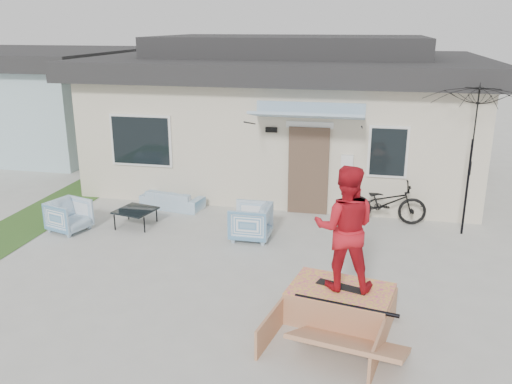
% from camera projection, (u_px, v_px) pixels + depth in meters
% --- Properties ---
extents(ground, '(90.00, 90.00, 0.00)m').
position_uv_depth(ground, '(216.00, 296.00, 9.06)').
color(ground, '#ACACA4').
rests_on(ground, ground).
extents(grass_strip, '(1.40, 8.00, 0.01)m').
position_uv_depth(grass_strip, '(17.00, 229.00, 11.96)').
color(grass_strip, '#2C501F').
rests_on(grass_strip, ground).
extents(house, '(10.80, 8.49, 4.10)m').
position_uv_depth(house, '(290.00, 110.00, 15.94)').
color(house, beige).
rests_on(house, ground).
extents(neighbor_house, '(8.60, 7.60, 3.50)m').
position_uv_depth(neighbor_house, '(18.00, 97.00, 19.94)').
color(neighbor_house, '#A2C1CA').
rests_on(neighbor_house, ground).
extents(loveseat, '(1.61, 0.71, 0.61)m').
position_uv_depth(loveseat, '(172.00, 196.00, 13.27)').
color(loveseat, '#4A85B4').
rests_on(loveseat, ground).
extents(armchair_left, '(0.90, 0.93, 0.78)m').
position_uv_depth(armchair_left, '(69.00, 214.00, 11.78)').
color(armchair_left, '#4A85B4').
rests_on(armchair_left, ground).
extents(armchair_right, '(0.77, 0.82, 0.84)m').
position_uv_depth(armchair_right, '(250.00, 220.00, 11.35)').
color(armchair_right, '#4A85B4').
rests_on(armchair_right, ground).
extents(coffee_table, '(0.95, 0.95, 0.39)m').
position_uv_depth(coffee_table, '(136.00, 218.00, 12.14)').
color(coffee_table, black).
rests_on(coffee_table, ground).
extents(bicycle, '(1.89, 0.76, 1.18)m').
position_uv_depth(bicycle, '(385.00, 198.00, 12.20)').
color(bicycle, black).
rests_on(bicycle, ground).
extents(patio_umbrella, '(2.70, 2.60, 2.20)m').
position_uv_depth(patio_umbrella, '(471.00, 156.00, 11.21)').
color(patio_umbrella, black).
rests_on(patio_umbrella, ground).
extents(skate_ramp, '(1.89, 2.29, 0.51)m').
position_uv_depth(skate_ramp, '(340.00, 304.00, 8.28)').
color(skate_ramp, '#B17550').
rests_on(skate_ramp, ground).
extents(skateboard, '(0.82, 0.43, 0.05)m').
position_uv_depth(skateboard, '(342.00, 286.00, 8.24)').
color(skateboard, black).
rests_on(skateboard, skate_ramp).
extents(skater, '(0.97, 0.76, 1.92)m').
position_uv_depth(skater, '(345.00, 226.00, 7.95)').
color(skater, red).
rests_on(skater, skateboard).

